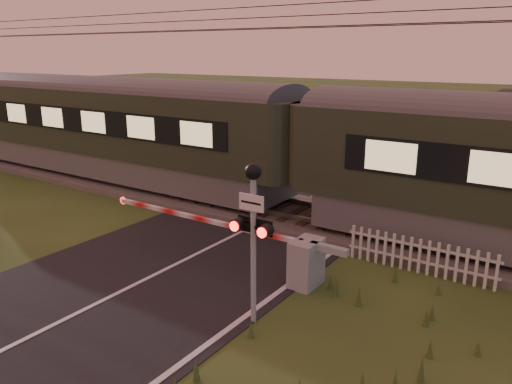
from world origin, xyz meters
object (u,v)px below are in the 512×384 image
Objects in this scene: boom_gate at (293,257)px; crossing_signal at (253,216)px; train at (305,150)px; picket_fence at (419,256)px.

boom_gate is 2.42m from crossing_signal.
train is 11.47× the size of picket_fence.
crossing_signal is (2.09, -5.76, -0.03)m from train.
picket_fence is at bearing -25.32° from train.
train reaches higher than crossing_signal.
picket_fence is (2.16, 1.98, -0.17)m from boom_gate.
train reaches higher than picket_fence.
picket_fence is at bearing 42.47° from boom_gate.
boom_gate is 2.94m from picket_fence.
picket_fence is (4.00, -1.89, -1.69)m from train.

